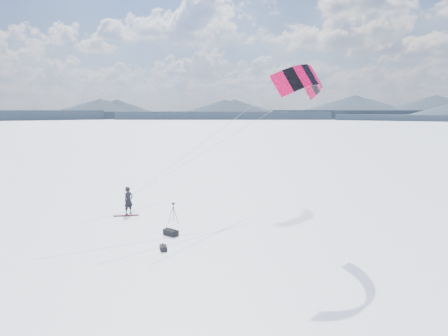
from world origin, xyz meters
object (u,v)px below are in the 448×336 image
Objects in this scene: tripod at (173,210)px; snowboard at (126,216)px; snowkiter at (129,214)px; gear_bag_a at (171,232)px; gear_bag_b at (163,248)px.

snowboard is at bearing 178.62° from tripod.
snowboard is 1.30× the size of tripod.
gear_bag_a is at bearing -104.03° from snowkiter.
snowkiter is 0.49m from snowboard.
tripod is at bearing 135.42° from gear_bag_a.
tripod is 1.36× the size of gear_bag_a.
tripod is 5.44m from gear_bag_b.
tripod is at bearing 165.67° from gear_bag_b.
snowkiter is at bearing 166.21° from gear_bag_a.
snowboard is 5.81m from gear_bag_a.
gear_bag_a is 2.62m from gear_bag_b.
snowkiter is 1.12× the size of snowboard.
tripod reaches higher than gear_bag_a.
gear_bag_b is at bearing -114.47° from snowkiter.
tripod reaches higher than gear_bag_b.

